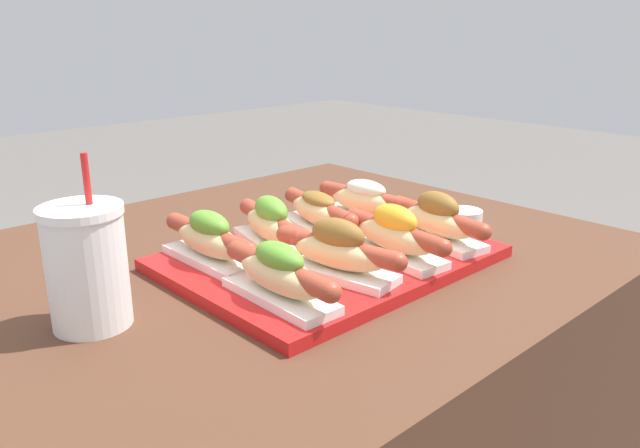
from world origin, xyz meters
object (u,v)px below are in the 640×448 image
(hot_dog_6, at_px, (320,212))
(hot_dog_7, at_px, (366,201))
(hot_dog_1, at_px, (338,251))
(hot_dog_5, at_px, (271,224))
(hot_dog_0, at_px, (280,274))
(sauce_bowl, at_px, (464,215))
(hot_dog_2, at_px, (394,234))
(serving_tray, at_px, (329,258))
(drink_cup, at_px, (87,266))
(hot_dog_4, at_px, (209,239))
(hot_dog_3, at_px, (437,220))

(hot_dog_6, xyz_separation_m, hot_dog_7, (0.10, -0.01, 0.00))
(hot_dog_1, distance_m, hot_dog_5, 0.15)
(hot_dog_0, distance_m, sauce_bowl, 0.50)
(hot_dog_2, height_order, sauce_bowl, hot_dog_2)
(serving_tray, distance_m, drink_cup, 0.36)
(hot_dog_4, bearing_deg, hot_dog_1, -58.79)
(hot_dog_0, xyz_separation_m, hot_dog_1, (0.11, 0.01, 0.00))
(hot_dog_0, relative_size, hot_dog_2, 1.00)
(hot_dog_3, xyz_separation_m, hot_dog_6, (-0.10, 0.16, -0.00))
(hot_dog_0, bearing_deg, hot_dog_2, 0.15)
(hot_dog_3, bearing_deg, hot_dog_7, 88.58)
(hot_dog_1, relative_size, hot_dog_6, 1.01)
(hot_dog_6, bearing_deg, hot_dog_3, -58.88)
(hot_dog_1, height_order, hot_dog_3, same)
(hot_dog_2, distance_m, drink_cup, 0.42)
(hot_dog_5, relative_size, hot_dog_7, 0.98)
(hot_dog_5, distance_m, hot_dog_7, 0.21)
(hot_dog_5, bearing_deg, hot_dog_3, -38.04)
(hot_dog_6, height_order, hot_dog_7, hot_dog_7)
(hot_dog_4, distance_m, hot_dog_6, 0.21)
(hot_dog_0, bearing_deg, hot_dog_1, 3.94)
(hot_dog_2, bearing_deg, hot_dog_4, 140.82)
(hot_dog_5, xyz_separation_m, hot_dog_6, (0.11, 0.00, -0.00))
(hot_dog_4, distance_m, drink_cup, 0.20)
(hot_dog_1, bearing_deg, hot_dog_0, -176.06)
(hot_dog_2, distance_m, hot_dog_3, 0.10)
(hot_dog_2, xyz_separation_m, drink_cup, (-0.40, 0.13, 0.02))
(hot_dog_4, height_order, sauce_bowl, hot_dog_4)
(hot_dog_2, distance_m, hot_dog_5, 0.19)
(hot_dog_6, bearing_deg, sauce_bowl, -21.11)
(hot_dog_0, bearing_deg, hot_dog_4, 86.56)
(hot_dog_2, xyz_separation_m, hot_dog_5, (-0.10, 0.16, -0.00))
(hot_dog_3, distance_m, hot_dog_4, 0.35)
(serving_tray, relative_size, drink_cup, 2.19)
(hot_dog_0, xyz_separation_m, hot_dog_2, (0.22, 0.00, 0.00))
(hot_dog_6, distance_m, sauce_bowl, 0.29)
(sauce_bowl, bearing_deg, hot_dog_2, -167.26)
(hot_dog_6, bearing_deg, drink_cup, -175.26)
(hot_dog_6, bearing_deg, serving_tray, -125.17)
(hot_dog_6, height_order, sauce_bowl, hot_dog_6)
(sauce_bowl, bearing_deg, drink_cup, 174.12)
(hot_dog_3, distance_m, hot_dog_7, 0.16)
(hot_dog_4, distance_m, sauce_bowl, 0.49)
(serving_tray, height_order, hot_dog_1, hot_dog_1)
(hot_dog_1, xyz_separation_m, hot_dog_5, (0.01, 0.15, -0.00))
(serving_tray, height_order, hot_dog_4, hot_dog_4)
(drink_cup, bearing_deg, hot_dog_3, -14.46)
(hot_dog_4, distance_m, hot_dog_5, 0.11)
(sauce_bowl, height_order, drink_cup, drink_cup)
(hot_dog_7, relative_size, sauce_bowl, 3.20)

